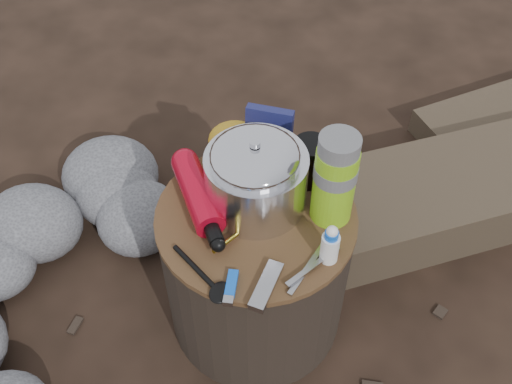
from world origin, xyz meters
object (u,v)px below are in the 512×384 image
(stump, at_px, (256,269))
(travel_mug, at_px, (310,162))
(thermos, at_px, (335,179))
(fuel_bottle, at_px, (198,193))
(camping_pot, at_px, (255,176))

(stump, bearing_deg, travel_mug, 58.00)
(stump, height_order, thermos, thermos)
(thermos, bearing_deg, fuel_bottle, -169.99)
(stump, relative_size, thermos, 1.98)
(fuel_bottle, bearing_deg, camping_pot, -21.53)
(stump, xyz_separation_m, thermos, (0.15, 0.05, 0.31))
(camping_pot, xyz_separation_m, fuel_bottle, (-0.12, -0.03, -0.06))
(fuel_bottle, height_order, thermos, thermos)
(stump, height_order, camping_pot, camping_pot)
(stump, bearing_deg, camping_pot, 109.69)
(camping_pot, relative_size, travel_mug, 1.62)
(fuel_bottle, bearing_deg, travel_mug, -3.62)
(stump, xyz_separation_m, fuel_bottle, (-0.13, -0.00, 0.23))
(fuel_bottle, xyz_separation_m, travel_mug, (0.22, 0.14, 0.02))
(stump, xyz_separation_m, camping_pot, (-0.01, 0.03, 0.29))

